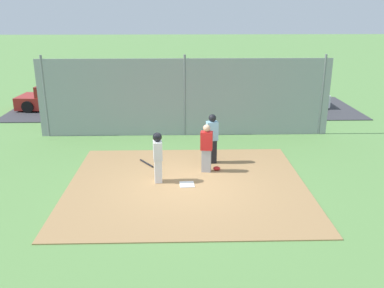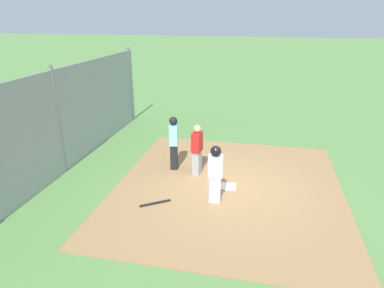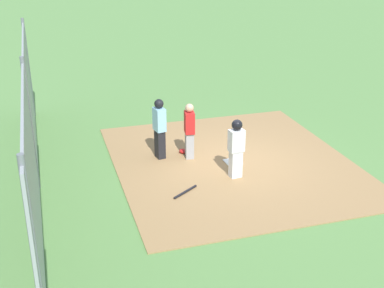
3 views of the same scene
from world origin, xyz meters
TOP-DOWN VIEW (x-y plane):
  - ground_plane at (0.00, 0.00)m, footprint 140.00×140.00m
  - dirt_infield at (0.00, 0.00)m, footprint 7.20×6.40m
  - home_plate at (0.00, 0.00)m, footprint 0.46×0.46m
  - catcher at (-0.65, -1.06)m, footprint 0.41×0.31m
  - umpire at (-0.89, -1.86)m, footprint 0.42×0.32m
  - runner at (0.88, -0.27)m, footprint 0.30×0.41m
  - baseball_bat at (1.37, -1.77)m, footprint 0.52×0.72m
  - catcher_mask at (-1.00, -1.16)m, footprint 0.24×0.20m
  - backstop_fence at (0.00, -5.21)m, footprint 12.00×0.10m
  - parked_car_white at (-5.56, -10.16)m, footprint 4.22×1.92m

SIDE VIEW (x-z plane):
  - ground_plane at x=0.00m, z-range 0.00..0.00m
  - dirt_infield at x=0.00m, z-range 0.00..0.03m
  - home_plate at x=0.00m, z-range 0.03..0.05m
  - baseball_bat at x=1.37m, z-range 0.03..0.09m
  - catcher_mask at x=-1.00m, z-range 0.03..0.15m
  - parked_car_white at x=-5.56m, z-range -0.03..1.25m
  - catcher at x=-0.65m, z-range 0.06..1.65m
  - runner at x=0.88m, z-range 0.13..1.71m
  - umpire at x=-0.89m, z-range 0.07..1.80m
  - backstop_fence at x=0.00m, z-range -0.07..3.28m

